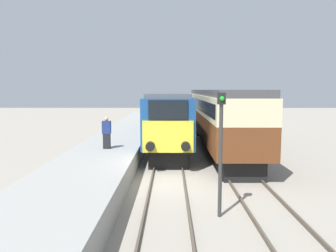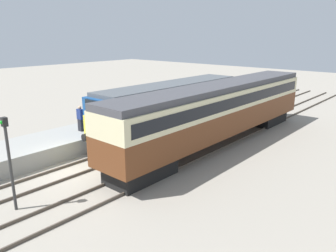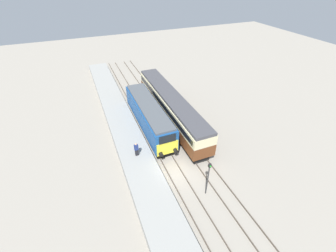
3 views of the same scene
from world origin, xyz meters
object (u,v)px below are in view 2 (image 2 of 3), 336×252
(person_on_platform, at_px, (80,119))
(locomotive, at_px, (172,108))
(signal_post, at_px, (9,157))
(passenger_carriage, at_px, (220,108))

(person_on_platform, bearing_deg, locomotive, 59.11)
(locomotive, distance_m, signal_post, 12.08)
(passenger_carriage, xyz_separation_m, signal_post, (-1.70, -12.83, -0.10))
(locomotive, bearing_deg, person_on_platform, -120.89)
(locomotive, xyz_separation_m, passenger_carriage, (3.40, 0.86, 0.32))
(person_on_platform, relative_size, signal_post, 0.42)
(locomotive, relative_size, passenger_carriage, 0.70)
(passenger_carriage, distance_m, signal_post, 12.94)
(locomotive, relative_size, person_on_platform, 7.94)
(person_on_platform, bearing_deg, passenger_carriage, 43.23)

